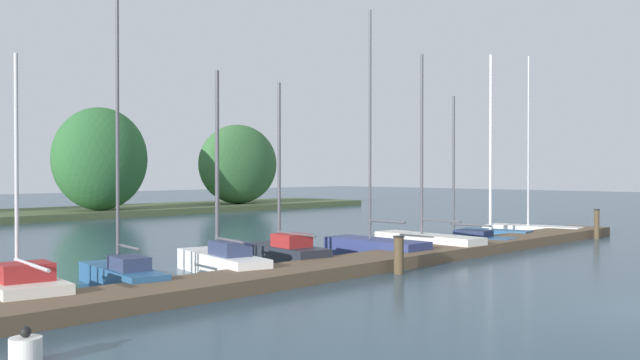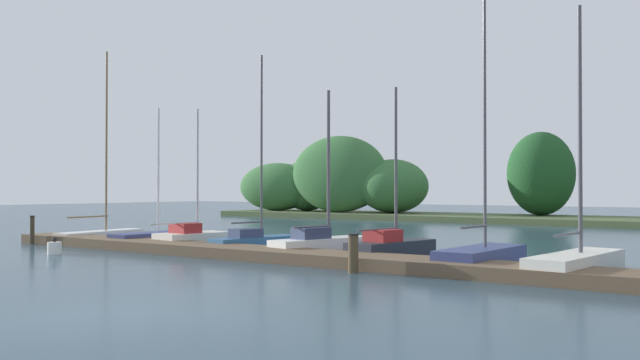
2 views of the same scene
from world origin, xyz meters
name	(u,v)px [view 2 (image 2 of 2)]	position (x,y,z in m)	size (l,w,h in m)	color
ground	(114,312)	(0.00, 0.00, 0.00)	(160.00, 160.00, 0.00)	#2D4756
dock_pier	(364,261)	(0.00, 8.44, 0.17)	(31.90, 1.80, 0.35)	brown
far_shore	(497,184)	(-6.61, 36.15, 2.55)	(58.54, 8.37, 6.60)	#4C5B38
sailboat_0	(104,232)	(-14.19, 10.25, 0.35)	(1.21, 4.39, 8.12)	white
sailboat_1	(156,237)	(-10.87, 10.27, 0.30)	(1.08, 3.83, 5.45)	navy
sailboat_2	(194,238)	(-8.61, 10.18, 0.37)	(1.73, 3.45, 5.25)	silver
sailboat_3	(258,240)	(-5.92, 10.72, 0.37)	(1.53, 3.87, 7.08)	#285684
sailboat_4	(324,243)	(-2.93, 10.66, 0.40)	(1.83, 4.20, 5.53)	white
sailboat_5	(393,247)	(-0.43, 10.86, 0.39)	(1.63, 3.59, 5.43)	#232833
sailboat_6	(484,255)	(2.86, 10.10, 0.37)	(1.35, 3.91, 8.00)	navy
sailboat_7	(579,262)	(5.46, 9.89, 0.37)	(1.47, 4.54, 6.86)	silver
mooring_piling_0	(32,230)	(-14.83, 7.35, 0.58)	(0.20, 0.20, 1.15)	#3D3323
mooring_piling_1	(353,253)	(0.45, 7.20, 0.52)	(0.31, 0.31, 1.03)	#4C3D28
channel_buoy_0	(55,248)	(-10.53, 5.58, 0.22)	(0.46, 0.46, 0.57)	white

